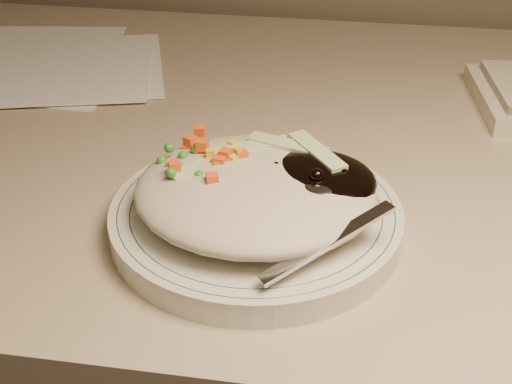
# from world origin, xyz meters

# --- Properties ---
(desk) EXTENTS (1.40, 0.70, 0.74)m
(desk) POSITION_xyz_m (0.00, 1.38, 0.54)
(desk) COLOR tan
(desk) RESTS_ON ground
(plate) EXTENTS (0.24, 0.24, 0.02)m
(plate) POSITION_xyz_m (-0.10, 1.20, 0.75)
(plate) COLOR silver
(plate) RESTS_ON desk
(plate_rim) EXTENTS (0.23, 0.23, 0.00)m
(plate_rim) POSITION_xyz_m (-0.10, 1.20, 0.76)
(plate_rim) COLOR #144723
(plate_rim) RESTS_ON plate
(meal) EXTENTS (0.20, 0.19, 0.05)m
(meal) POSITION_xyz_m (-0.09, 1.19, 0.78)
(meal) COLOR #ADA58C
(meal) RESTS_ON plate
(papers) EXTENTS (0.41, 0.31, 0.00)m
(papers) POSITION_xyz_m (-0.44, 1.49, 0.74)
(papers) COLOR white
(papers) RESTS_ON desk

